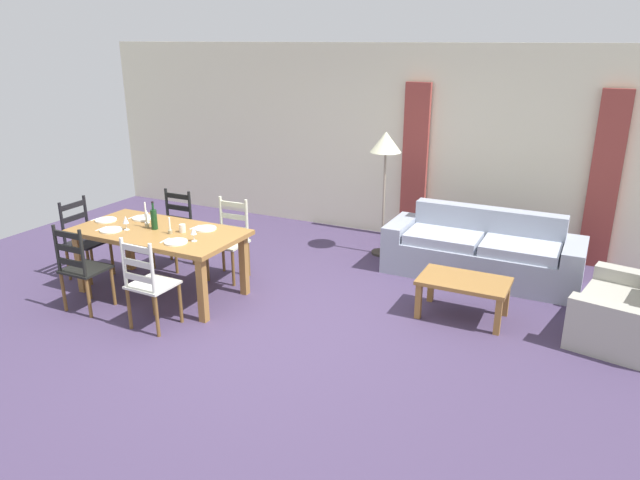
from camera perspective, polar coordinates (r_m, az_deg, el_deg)
The scene contains 31 objects.
ground_plane at distance 6.08m, azimuth -5.05°, elevation -7.91°, with size 9.60×9.60×0.02m, color #433655.
wall_far at distance 8.52m, azimuth 6.36°, elevation 9.57°, with size 9.60×0.16×2.70m, color beige.
curtain_panel_left at distance 8.28m, azimuth 9.26°, elevation 7.40°, with size 0.35×0.08×2.20m, color brown.
curtain_panel_right at distance 7.94m, azimuth 26.06°, elevation 5.19°, with size 0.35×0.08×2.20m, color brown.
dining_table at distance 6.68m, azimuth -15.46°, elevation 0.24°, with size 1.90×0.96×0.75m.
dining_chair_near_left at distance 6.58m, azimuth -22.32°, elevation -2.56°, with size 0.42×0.40×0.96m.
dining_chair_near_right at distance 5.95m, azimuth -16.41°, elevation -4.12°, with size 0.43×0.41×0.96m.
dining_chair_far_left at distance 7.54m, azimuth -14.09°, elevation 1.02°, with size 0.43×0.41×0.96m.
dining_chair_far_right at distance 7.03m, azimuth -8.86°, elevation 0.05°, with size 0.43×0.41×0.96m.
dining_chair_head_west at distance 7.51m, azimuth -22.08°, elevation 0.08°, with size 0.41×0.43×0.96m.
dinner_plate_near_left at distance 6.79m, azimuth -19.77°, elevation 0.93°, with size 0.24×0.24×0.02m, color white.
fork_near_left at distance 6.90m, azimuth -20.64°, elevation 1.05°, with size 0.02×0.17×0.01m, color silver.
dinner_plate_near_right at distance 6.19m, azimuth -13.92°, elevation -0.19°, with size 0.24×0.24×0.02m, color white.
fork_near_right at distance 6.29m, azimuth -14.97°, elevation -0.04°, with size 0.02×0.17×0.01m, color silver.
dinner_plate_far_left at distance 7.12m, azimuth -16.94°, elevation 2.07°, with size 0.24×0.24×0.02m, color white.
fork_far_left at distance 7.23m, azimuth -17.81°, elevation 2.17°, with size 0.02×0.17×0.01m, color silver.
dinner_plate_far_right at distance 6.56m, azimuth -11.15°, elevation 1.10°, with size 0.24×0.24×0.02m, color white.
fork_far_right at distance 6.65m, azimuth -12.18°, elevation 1.23°, with size 0.02×0.17×0.01m, color silver.
dinner_plate_head_west at distance 7.18m, azimuth -20.22°, elevation 1.85°, with size 0.24×0.24×0.02m, color white.
fork_head_west at distance 7.29m, azimuth -21.04°, elevation 1.95°, with size 0.02×0.17×0.01m, color silver.
wine_bottle at distance 6.67m, azimuth -15.95°, elevation 2.00°, with size 0.07×0.07×0.32m.
wine_glass_near_left at distance 6.73m, azimuth -18.49°, elevation 1.84°, with size 0.06×0.06×0.16m.
wine_glass_near_right at distance 6.17m, azimuth -12.28°, elevation 0.86°, with size 0.06×0.06×0.16m.
wine_glass_far_left at distance 6.93m, azimuth -16.64°, elevation 2.51°, with size 0.06×0.06×0.16m.
coffee_cup_primary at distance 6.50m, azimuth -13.32°, elevation 1.13°, with size 0.07×0.07×0.09m, color beige.
candle_tall at distance 6.76m, azimuth -16.63°, elevation 1.88°, with size 0.05×0.05×0.29m.
candle_short at distance 6.49m, azimuth -14.47°, elevation 1.01°, with size 0.05×0.05×0.18m.
couch at distance 7.31m, azimuth 15.59°, elevation -1.24°, with size 2.28×0.81×0.80m.
coffee_table at distance 6.16m, azimuth 13.89°, elevation -4.32°, with size 0.90×0.56×0.42m.
armchair_upholstered at distance 6.34m, azimuth 28.24°, elevation -6.53°, with size 1.00×1.29×0.72m.
standing_lamp at distance 7.53m, azimuth 6.44°, elevation 8.78°, with size 0.40×0.40×1.64m.
Camera 1 is at (2.87, -4.60, 2.75)m, focal length 32.69 mm.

